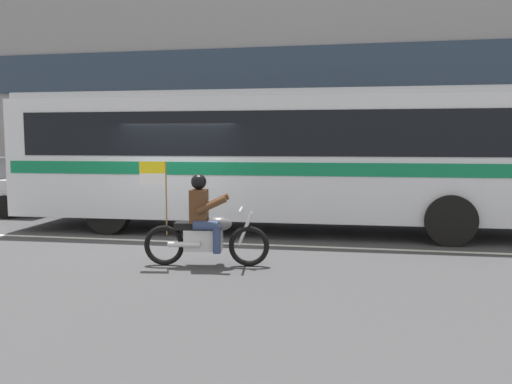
% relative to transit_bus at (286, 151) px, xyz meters
% --- Properties ---
extents(ground_plane, '(60.00, 60.00, 0.00)m').
position_rel_transit_bus_xyz_m(ground_plane, '(-2.24, -1.19, -1.88)').
color(ground_plane, '#3D3D3F').
extents(sidewalk_curb, '(28.00, 3.80, 0.15)m').
position_rel_transit_bus_xyz_m(sidewalk_curb, '(-2.24, 3.91, -1.81)').
color(sidewalk_curb, '#B7B2A8').
rests_on(sidewalk_curb, ground_plane).
extents(lane_center_stripe, '(26.60, 0.14, 0.01)m').
position_rel_transit_bus_xyz_m(lane_center_stripe, '(-2.24, -1.79, -1.88)').
color(lane_center_stripe, silver).
rests_on(lane_center_stripe, ground_plane).
extents(office_building_facade, '(28.00, 0.89, 13.23)m').
position_rel_transit_bus_xyz_m(office_building_facade, '(-2.24, 6.20, 4.74)').
color(office_building_facade, gray).
rests_on(office_building_facade, ground_plane).
extents(transit_bus, '(12.78, 2.88, 3.22)m').
position_rel_transit_bus_xyz_m(transit_bus, '(0.00, 0.00, 0.00)').
color(transit_bus, silver).
rests_on(transit_bus, ground_plane).
extents(motorcycle_with_rider, '(2.18, 0.69, 1.78)m').
position_rel_transit_bus_xyz_m(motorcycle_with_rider, '(-0.91, -3.73, -1.22)').
color(motorcycle_with_rider, black).
rests_on(motorcycle_with_rider, ground_plane).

